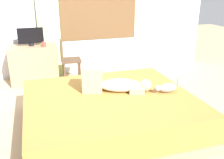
{
  "coord_description": "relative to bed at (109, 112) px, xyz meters",
  "views": [
    {
      "loc": [
        -0.74,
        -3.03,
        1.84
      ],
      "look_at": [
        0.24,
        0.11,
        0.63
      ],
      "focal_mm": 40.95,
      "sensor_mm": 36.0,
      "label": 1
    }
  ],
  "objects": [
    {
      "name": "ground_plane",
      "position": [
        -0.14,
        0.09,
        -0.24
      ],
      "size": [
        16.0,
        16.0,
        0.0
      ],
      "primitive_type": "plane",
      "color": "tan"
    },
    {
      "name": "back_wall_with_window",
      "position": [
        -0.12,
        2.57,
        1.21
      ],
      "size": [
        6.4,
        0.14,
        2.9
      ],
      "color": "silver",
      "rests_on": "ground"
    },
    {
      "name": "bed",
      "position": [
        0.0,
        0.0,
        0.0
      ],
      "size": [
        2.22,
        1.95,
        0.48
      ],
      "color": "#997A56",
      "rests_on": "ground"
    },
    {
      "name": "person_lying",
      "position": [
        0.1,
        0.15,
        0.36
      ],
      "size": [
        0.93,
        0.51,
        0.34
      ],
      "color": "silver",
      "rests_on": "bed"
    },
    {
      "name": "cat",
      "position": [
        0.77,
        -0.11,
        0.31
      ],
      "size": [
        0.36,
        0.11,
        0.21
      ],
      "color": "gray",
      "rests_on": "bed"
    },
    {
      "name": "desk",
      "position": [
        -0.91,
        2.18,
        0.13
      ],
      "size": [
        0.9,
        0.56,
        0.74
      ],
      "color": "#997A56",
      "rests_on": "ground"
    },
    {
      "name": "tv_monitor",
      "position": [
        -0.91,
        2.18,
        0.69
      ],
      "size": [
        0.48,
        0.1,
        0.35
      ],
      "color": "black",
      "rests_on": "desk"
    },
    {
      "name": "cup",
      "position": [
        -0.69,
        2.04,
        0.55
      ],
      "size": [
        0.08,
        0.08,
        0.09
      ],
      "primitive_type": "cylinder",
      "color": "#B23D38",
      "rests_on": "desk"
    },
    {
      "name": "chair_by_desk",
      "position": [
        -0.27,
        1.93,
        0.27
      ],
      "size": [
        0.4,
        0.4,
        0.86
      ],
      "color": "#4C3828",
      "rests_on": "ground"
    },
    {
      "name": "curtain_left",
      "position": [
        -0.54,
        2.46,
        1.09
      ],
      "size": [
        0.44,
        0.06,
        2.65
      ],
      "primitive_type": "cube",
      "color": "#ADCC75",
      "rests_on": "ground"
    }
  ]
}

